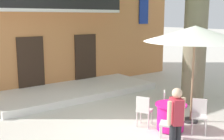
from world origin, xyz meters
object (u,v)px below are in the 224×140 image
(cafe_chair_near_tree_1, at_px, (144,109))
(pedestrian_mid_plaza, at_px, (176,120))
(cafe_table_near_tree, at_px, (171,117))
(cafe_chair_near_tree_2, at_px, (171,122))
(cafe_chair_near_tree_3, at_px, (199,113))
(cafe_umbrella, at_px, (195,34))
(cafe_chair_near_tree_0, at_px, (168,104))

(cafe_chair_near_tree_1, distance_m, pedestrian_mid_plaza, 1.96)
(cafe_table_near_tree, xyz_separation_m, pedestrian_mid_plaza, (-1.16, -1.16, 0.52))
(cafe_chair_near_tree_2, xyz_separation_m, cafe_chair_near_tree_3, (1.08, -0.04, 0.00))
(cafe_table_near_tree, relative_size, cafe_umbrella, 0.30)
(cafe_table_near_tree, bearing_deg, cafe_chair_near_tree_0, 48.81)
(cafe_umbrella, bearing_deg, cafe_chair_near_tree_3, -126.34)
(cafe_chair_near_tree_3, bearing_deg, cafe_chair_near_tree_2, 178.07)
(cafe_chair_near_tree_3, height_order, pedestrian_mid_plaza, pedestrian_mid_plaza)
(cafe_chair_near_tree_0, relative_size, cafe_chair_near_tree_3, 1.00)
(cafe_chair_near_tree_0, height_order, cafe_umbrella, cafe_umbrella)
(cafe_chair_near_tree_2, relative_size, cafe_chair_near_tree_3, 1.00)
(cafe_chair_near_tree_0, distance_m, cafe_chair_near_tree_2, 1.51)
(cafe_table_near_tree, height_order, cafe_chair_near_tree_2, cafe_chair_near_tree_2)
(cafe_chair_near_tree_0, height_order, cafe_chair_near_tree_1, same)
(cafe_umbrella, xyz_separation_m, pedestrian_mid_plaza, (-2.14, -1.23, -1.70))
(cafe_chair_near_tree_3, bearing_deg, cafe_chair_near_tree_0, 91.24)
(cafe_table_near_tree, height_order, pedestrian_mid_plaza, pedestrian_mid_plaza)
(cafe_chair_near_tree_1, relative_size, cafe_umbrella, 0.31)
(cafe_chair_near_tree_0, height_order, pedestrian_mid_plaza, pedestrian_mid_plaza)
(cafe_chair_near_tree_0, bearing_deg, cafe_chair_near_tree_2, -134.36)
(cafe_chair_near_tree_2, bearing_deg, cafe_umbrella, 20.85)
(cafe_table_near_tree, xyz_separation_m, cafe_chair_near_tree_0, (0.50, 0.57, 0.14))
(cafe_chair_near_tree_1, xyz_separation_m, cafe_chair_near_tree_2, (-0.13, -1.13, 0.00))
(cafe_chair_near_tree_3, bearing_deg, cafe_umbrella, 53.66)
(pedestrian_mid_plaza, bearing_deg, cafe_chair_near_tree_0, 46.18)
(cafe_table_near_tree, height_order, cafe_chair_near_tree_3, cafe_chair_near_tree_3)
(pedestrian_mid_plaza, bearing_deg, cafe_chair_near_tree_1, 67.59)
(cafe_chair_near_tree_0, relative_size, cafe_umbrella, 0.31)
(cafe_chair_near_tree_1, distance_m, cafe_umbrella, 2.57)
(cafe_table_near_tree, xyz_separation_m, cafe_chair_near_tree_2, (-0.56, -0.51, 0.14))
(cafe_umbrella, bearing_deg, pedestrian_mid_plaza, -150.01)
(cafe_table_near_tree, bearing_deg, cafe_chair_near_tree_3, -46.32)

